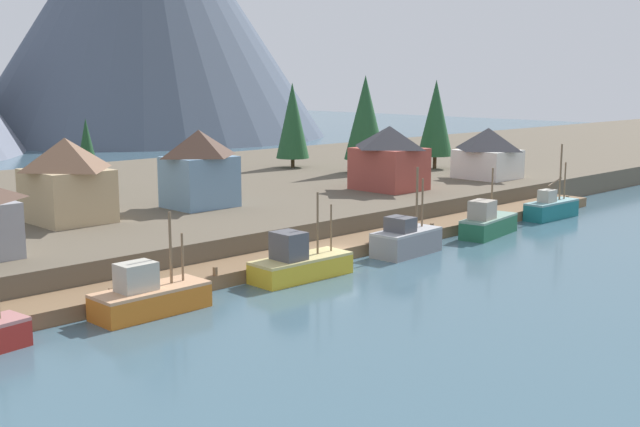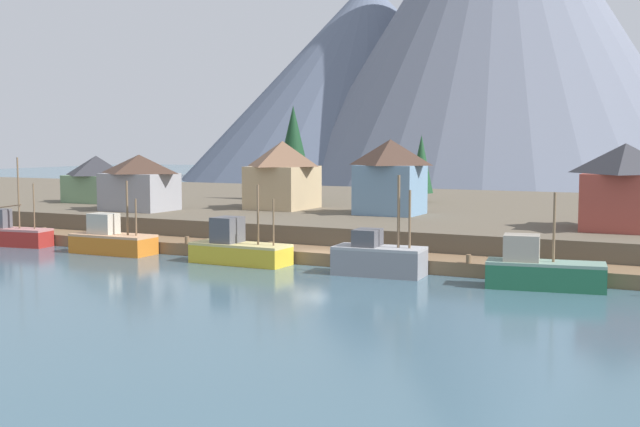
% 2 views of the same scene
% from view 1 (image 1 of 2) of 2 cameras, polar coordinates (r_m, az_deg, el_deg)
% --- Properties ---
extents(ground_plane, '(400.00, 400.00, 1.00)m').
position_cam_1_polar(ground_plane, '(78.58, -9.06, -1.42)').
color(ground_plane, '#3D5B6B').
extents(dock, '(80.00, 4.00, 1.60)m').
position_cam_1_polar(dock, '(64.73, 0.14, -2.78)').
color(dock, brown).
rests_on(dock, ground_plane).
extents(shoreline_bank, '(400.00, 56.00, 2.50)m').
position_cam_1_polar(shoreline_bank, '(88.26, -13.58, 0.80)').
color(shoreline_bank, brown).
rests_on(shoreline_bank, ground_plane).
extents(fishing_boat_orange, '(7.37, 2.98, 6.22)m').
position_cam_1_polar(fishing_boat_orange, '(50.71, -12.11, -5.81)').
color(fishing_boat_orange, '#CC6B1E').
rests_on(fishing_boat_orange, ground_plane).
extents(fishing_boat_yellow, '(7.95, 2.98, 6.20)m').
position_cam_1_polar(fishing_boat_yellow, '(58.11, -1.51, -3.57)').
color(fishing_boat_yellow, gold).
rests_on(fishing_boat_yellow, ground_plane).
extents(fishing_boat_grey, '(6.58, 3.29, 7.15)m').
position_cam_1_polar(fishing_boat_grey, '(66.38, 6.14, -1.88)').
color(fishing_boat_grey, gray).
rests_on(fishing_boat_grey, ground_plane).
extents(fishing_boat_green, '(7.73, 3.68, 6.25)m').
position_cam_1_polar(fishing_boat_green, '(75.25, 11.86, -0.68)').
color(fishing_boat_green, '#1E5B3D').
rests_on(fishing_boat_green, ground_plane).
extents(fishing_boat_teal, '(7.15, 2.36, 7.65)m').
position_cam_1_polar(fishing_boat_teal, '(86.20, 16.15, 0.37)').
color(fishing_boat_teal, '#196B70').
rests_on(fishing_boat_teal, ground_plane).
extents(house_blue, '(6.11, 5.36, 7.20)m').
position_cam_1_polar(house_blue, '(75.18, -8.60, 3.25)').
color(house_blue, '#6689A8').
rests_on(house_blue, shoreline_bank).
extents(house_red, '(6.19, 7.15, 6.85)m').
position_cam_1_polar(house_red, '(86.36, 4.96, 4.02)').
color(house_red, '#9E4238').
rests_on(house_red, shoreline_bank).
extents(house_tan, '(6.02, 7.17, 7.05)m').
position_cam_1_polar(house_tan, '(69.90, -17.62, 2.36)').
color(house_tan, tan).
rests_on(house_tan, shoreline_bank).
extents(house_white, '(6.31, 6.82, 6.03)m').
position_cam_1_polar(house_white, '(98.01, 11.88, 4.28)').
color(house_white, silver).
rests_on(house_white, shoreline_bank).
extents(conifer_near_left, '(4.44, 4.44, 11.31)m').
position_cam_1_polar(conifer_near_left, '(107.29, -1.97, 6.64)').
color(conifer_near_left, '#4C3823').
rests_on(conifer_near_left, shoreline_bank).
extents(conifer_near_right, '(2.79, 2.79, 7.76)m').
position_cam_1_polar(conifer_near_right, '(87.70, -16.29, 4.34)').
color(conifer_near_right, '#4C3823').
rests_on(conifer_near_right, shoreline_bank).
extents(conifer_mid_left, '(5.26, 5.26, 12.26)m').
position_cam_1_polar(conifer_mid_left, '(101.39, 3.25, 6.85)').
color(conifer_mid_left, '#4C3823').
rests_on(conifer_mid_left, shoreline_bank).
extents(conifer_back_left, '(4.62, 4.62, 11.68)m').
position_cam_1_polar(conifer_back_left, '(106.86, 8.25, 6.76)').
color(conifer_back_left, '#4C3823').
rests_on(conifer_back_left, shoreline_bank).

